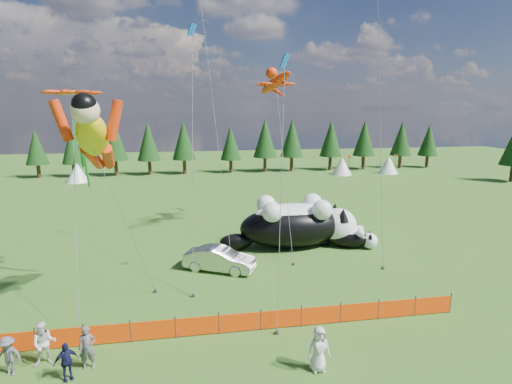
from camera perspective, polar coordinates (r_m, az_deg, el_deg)
ground at (r=22.73m, az=-3.29°, el=-15.45°), size 160.00×160.00×0.00m
safety_fence at (r=19.87m, az=-2.30°, el=-18.10°), size 22.06×0.06×1.10m
tree_line at (r=65.44m, az=-7.74°, el=6.12°), size 90.00×4.00×8.00m
festival_tents at (r=62.16m, az=2.69°, el=3.50°), size 50.00×3.20×2.80m
cat_large at (r=30.69m, az=5.98°, el=-4.46°), size 10.68×3.82×3.86m
cat_small at (r=31.46m, az=13.43°, el=-6.34°), size 4.34×2.68×1.63m
car at (r=26.54m, az=-5.23°, el=-9.53°), size 4.91×3.50×1.54m
spectator_a at (r=18.65m, az=-22.96°, el=-19.79°), size 0.72×0.51×1.84m
spectator_b at (r=19.57m, az=-28.01°, el=-18.59°), size 1.01×0.71×1.90m
spectator_c at (r=18.38m, az=-25.49°, el=-21.02°), size 1.03×0.86×1.57m
spectator_d at (r=19.67m, az=-31.89°, el=-19.28°), size 1.14×0.72×1.65m
spectator_e at (r=17.40m, az=8.96°, el=-21.28°), size 0.94×0.62×1.90m
superhero_kite at (r=20.33m, az=-22.30°, el=7.43°), size 5.07×5.41×11.55m
gecko_kite at (r=33.39m, az=2.77°, el=15.29°), size 4.95×11.28×14.63m
flower_kite at (r=23.68m, az=-24.78°, el=12.36°), size 4.02×7.74×12.47m
diamond_kite_a at (r=27.40m, az=-9.11°, el=20.53°), size 0.99×6.82×16.58m
diamond_kite_c at (r=20.91m, az=4.09°, el=16.63°), size 1.59×4.35×13.66m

